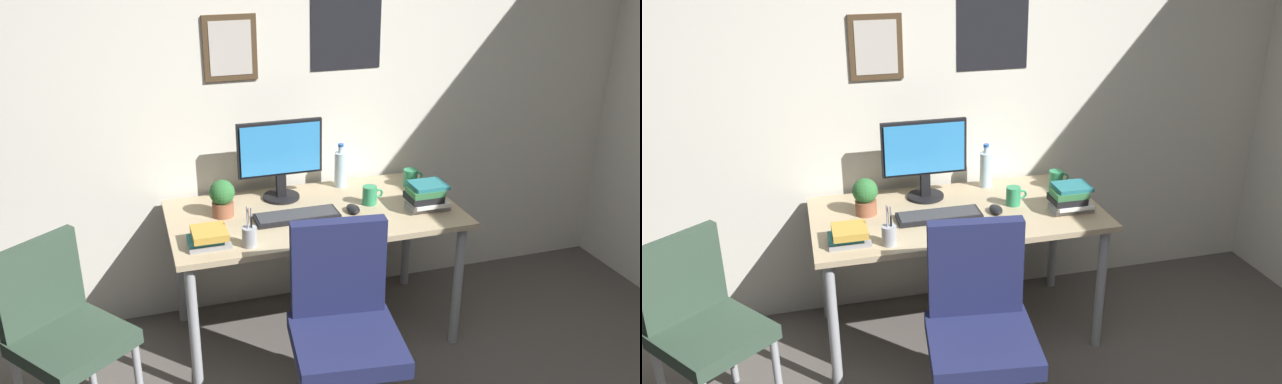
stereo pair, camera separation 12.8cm
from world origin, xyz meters
The scene contains 14 objects.
wall_back centered at (0.00, 2.15, 1.30)m, with size 4.40×0.10×2.60m.
desk centered at (0.03, 1.68, 0.66)m, with size 1.50×0.77×0.73m.
office_chair centered at (-0.05, 0.98, 0.53)m, with size 0.57×0.57×0.95m.
side_chair centered at (-1.23, 1.34, 0.50)m, with size 0.59×0.59×0.88m.
monitor centered at (-0.09, 1.91, 0.97)m, with size 0.46×0.20×0.43m.
keyboard centered at (-0.08, 1.63, 0.74)m, with size 0.43×0.15×0.03m.
computer_mouse centered at (0.22, 1.62, 0.75)m, with size 0.06×0.11×0.04m.
water_bottle centered at (0.27, 1.98, 0.84)m, with size 0.07×0.07×0.25m.
coffee_mug_near centered at (0.65, 1.86, 0.78)m, with size 0.12×0.08×0.10m.
coffee_mug_far centered at (0.34, 1.69, 0.78)m, with size 0.11×0.08×0.10m.
potted_plant centered at (-0.43, 1.77, 0.84)m, with size 0.13×0.13×0.20m.
pen_cup centered at (-0.37, 1.40, 0.79)m, with size 0.07×0.07×0.20m.
book_stack_left centered at (-0.55, 1.46, 0.77)m, with size 0.20×0.17×0.08m.
book_stack_right centered at (0.60, 1.55, 0.80)m, with size 0.22×0.18×0.14m.
Camera 2 is at (-0.75, -1.35, 2.15)m, focal length 37.08 mm.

